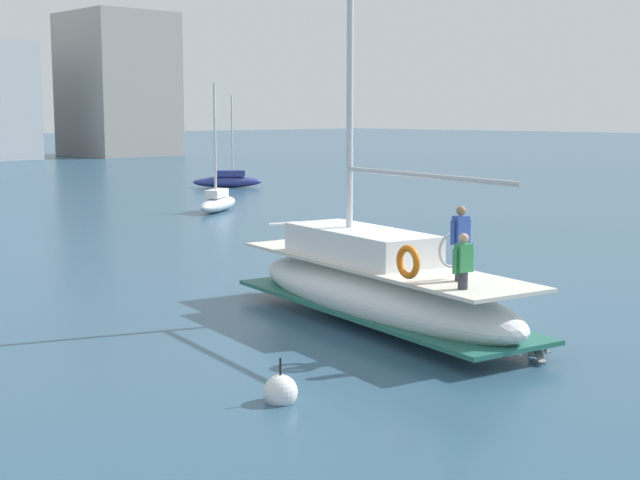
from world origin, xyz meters
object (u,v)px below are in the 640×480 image
moored_sloop_near (228,180)px  mooring_buoy (281,392)px  seagull (537,353)px  moored_sloop_far (218,202)px  main_sailboat (376,286)px

moored_sloop_near → mooring_buoy: 46.36m
moored_sloop_near → seagull: moored_sloop_near is taller
moored_sloop_near → mooring_buoy: bearing=-126.0°
moored_sloop_far → mooring_buoy: bearing=-124.6°
main_sailboat → mooring_buoy: size_ratio=13.35×
mooring_buoy → main_sailboat: bearing=28.7°
moored_sloop_far → mooring_buoy: 31.26m
moored_sloop_far → mooring_buoy: size_ratio=7.16×
seagull → mooring_buoy: 5.79m
main_sailboat → moored_sloop_near: 40.75m
seagull → mooring_buoy: size_ratio=1.01×
moored_sloop_far → main_sailboat: bearing=-118.2°
main_sailboat → moored_sloop_far: bearing=61.8°
main_sailboat → moored_sloop_near: (21.74, 34.47, -0.40)m
mooring_buoy → seagull: bearing=-14.2°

